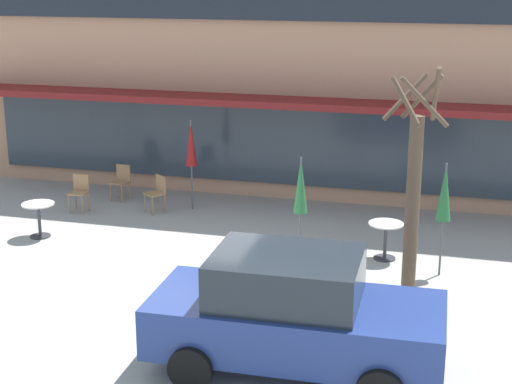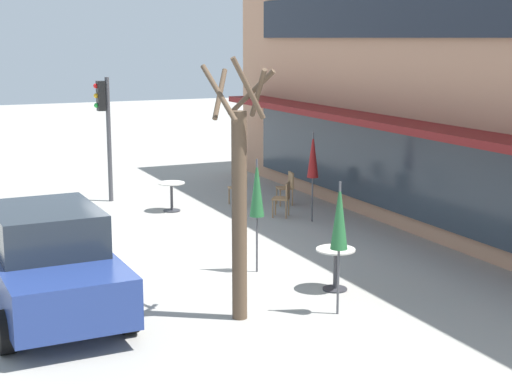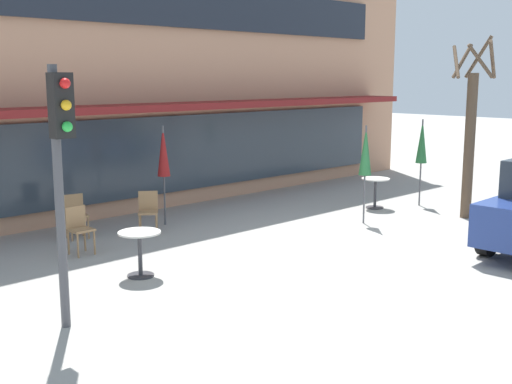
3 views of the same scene
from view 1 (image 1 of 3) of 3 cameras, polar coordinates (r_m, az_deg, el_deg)
The scene contains 12 objects.
ground_plane at distance 14.62m, azimuth -4.68°, elevation -6.80°, with size 80.00×80.00×0.00m, color #9E9B93.
building_facade at distance 23.19m, azimuth 3.60°, elevation 10.56°, with size 18.70×9.10×6.92m.
cafe_table_near_wall at distance 17.60m, azimuth -15.52°, elevation -1.57°, with size 0.70×0.70×0.76m.
cafe_table_streetside at distance 15.90m, azimuth 9.40°, elevation -3.08°, with size 0.70×0.70×0.76m.
patio_umbrella_green_folded at distance 15.01m, azimuth 3.27°, elevation 0.42°, with size 0.28×0.28×2.20m.
patio_umbrella_cream_folded at distance 18.69m, azimuth -4.74°, elevation 3.51°, with size 0.28×0.28×2.20m.
patio_umbrella_corner_open at distance 14.94m, azimuth 13.56°, elevation -0.08°, with size 0.28×0.28×2.20m.
cafe_chair_0 at distance 18.84m, azimuth -7.18°, elevation 0.08°, with size 0.56×0.56×0.89m.
cafe_chair_1 at distance 19.98m, azimuth -9.76°, elevation 0.90°, with size 0.46×0.46×0.89m.
cafe_chair_2 at distance 19.24m, azimuth -12.70°, elevation 0.14°, with size 0.41×0.41×0.89m.
parked_sedan at distance 11.40m, azimuth 2.74°, elevation -8.78°, with size 4.25×2.11×1.76m.
street_tree at distance 13.40m, azimuth 11.35°, elevation -0.36°, with size 1.12×1.13×4.17m.
Camera 1 is at (4.67, -12.65, 5.66)m, focal length 55.00 mm.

